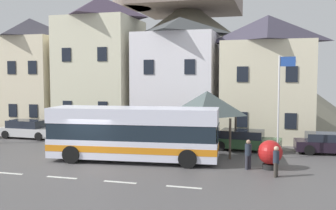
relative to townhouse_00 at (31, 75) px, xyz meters
name	(u,v)px	position (x,y,z in m)	size (l,w,h in m)	color
ground_plane	(87,166)	(11.58, -11.62, -5.07)	(40.00, 60.00, 0.07)	#504E4E
townhouse_00	(31,75)	(0.00, 0.00, 0.00)	(6.04, 5.30, 10.09)	beige
townhouse_01	(101,65)	(6.76, 0.40, 0.83)	(6.26, 6.11, 11.74)	beige
townhouse_02	(180,76)	(13.74, 0.86, -0.16)	(6.34, 7.02, 9.76)	white
townhouse_03	(267,78)	(20.81, -0.11, -0.31)	(6.64, 5.08, 9.47)	beige
hilltop_castle	(187,55)	(10.83, 16.67, 2.55)	(38.41, 38.41, 21.39)	slate
transit_bus	(134,134)	(13.63, -9.84, -3.49)	(9.82, 3.46, 3.07)	white
bus_shelter	(207,103)	(17.24, -6.24, -1.90)	(3.60, 3.60, 3.93)	#473D33
parked_car_01	(84,132)	(7.47, -4.24, -4.41)	(3.94, 2.01, 1.28)	#305A33
parked_car_02	(245,140)	(19.51, -4.72, -4.40)	(4.65, 2.33, 1.31)	#315634
parked_car_03	(331,144)	(24.86, -4.57, -4.40)	(4.60, 2.03, 1.30)	black
parked_car_04	(28,129)	(2.63, -4.27, -4.36)	(4.63, 2.01, 1.41)	silver
pedestrian_00	(276,161)	(21.47, -11.30, -4.26)	(0.29, 0.35, 1.50)	#38332D
pedestrian_01	(248,154)	(20.07, -10.07, -4.22)	(0.35, 0.36, 1.55)	#2D2D38
public_bench	(197,140)	(16.24, -4.42, -4.57)	(1.54, 0.48, 0.87)	#33473D
flagpole	(280,98)	(21.68, -6.82, -1.48)	(0.95, 0.10, 6.06)	silver
harbour_buoy	(270,153)	(21.17, -9.75, -4.21)	(1.27, 1.27, 1.52)	black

